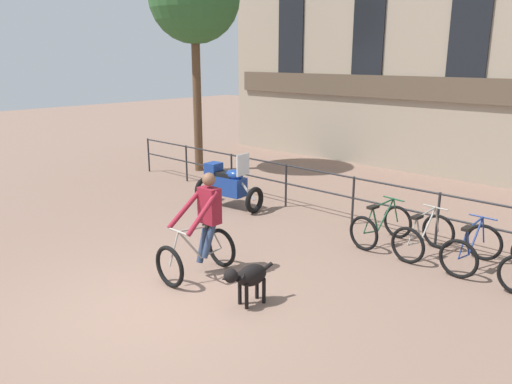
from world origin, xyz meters
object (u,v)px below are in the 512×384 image
parked_bicycle_near_lamp (381,226)px  parked_bicycle_mid_left (423,237)px  dog (248,277)px  parked_bicycle_mid_right (472,249)px  parked_motorcycle (228,184)px  cyclist_with_bike (202,230)px

parked_bicycle_near_lamp → parked_bicycle_mid_left: same height
parked_bicycle_near_lamp → dog: bearing=95.2°
dog → parked_bicycle_mid_right: 3.99m
parked_motorcycle → parked_bicycle_near_lamp: parked_motorcycle is taller
parked_motorcycle → parked_bicycle_near_lamp: 3.95m
parked_bicycle_mid_right → parked_bicycle_mid_left: bearing=1.5°
parked_motorcycle → parked_bicycle_mid_right: size_ratio=1.56×
parked_bicycle_near_lamp → parked_motorcycle: bearing=12.2°
parked_bicycle_near_lamp → parked_bicycle_mid_left: 0.86m
cyclist_with_bike → dog: (1.30, -0.27, -0.32)m
dog → parked_bicycle_near_lamp: 3.53m
cyclist_with_bike → parked_bicycle_mid_right: 4.56m
parked_motorcycle → parked_bicycle_near_lamp: bearing=-91.5°
parked_motorcycle → parked_bicycle_near_lamp: size_ratio=1.48×
parked_bicycle_near_lamp → parked_bicycle_mid_right: same height
cyclist_with_bike → parked_bicycle_near_lamp: bearing=66.0°
parked_motorcycle → parked_bicycle_mid_left: size_ratio=1.51×
parked_bicycle_mid_left → parked_bicycle_mid_right: size_ratio=1.03×
cyclist_with_bike → parked_bicycle_mid_right: cyclist_with_bike is taller
cyclist_with_bike → parked_bicycle_mid_left: cyclist_with_bike is taller
cyclist_with_bike → parked_bicycle_mid_left: bearing=54.6°
dog → parked_bicycle_mid_right: (1.86, 3.53, -0.08)m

